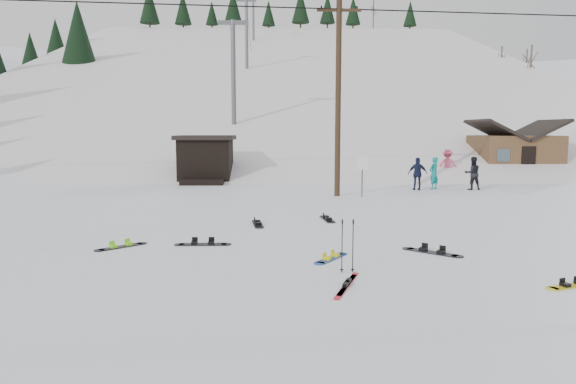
{
  "coord_description": "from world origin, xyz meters",
  "views": [
    {
      "loc": [
        -0.94,
        -9.71,
        3.05
      ],
      "look_at": [
        -0.57,
        3.97,
        1.4
      ],
      "focal_mm": 32.0,
      "sensor_mm": 36.0,
      "label": 1
    }
  ],
  "objects_px": {
    "cabin": "(514,154)",
    "hero_skis": "(347,284)",
    "utility_pole": "(338,94)",
    "hero_snowboard": "(331,258)"
  },
  "relations": [
    {
      "from": "utility_pole",
      "to": "cabin",
      "type": "bearing_deg",
      "value": 37.56
    },
    {
      "from": "hero_skis",
      "to": "hero_snowboard",
      "type": "bearing_deg",
      "value": 112.31
    },
    {
      "from": "cabin",
      "to": "hero_snowboard",
      "type": "xyz_separation_m",
      "value": [
        -14.58,
        -21.79,
        -1.46
      ]
    },
    {
      "from": "hero_snowboard",
      "to": "cabin",
      "type": "bearing_deg",
      "value": 1.59
    },
    {
      "from": "cabin",
      "to": "utility_pole",
      "type": "bearing_deg",
      "value": -142.44
    },
    {
      "from": "hero_skis",
      "to": "cabin",
      "type": "bearing_deg",
      "value": 79.02
    },
    {
      "from": "cabin",
      "to": "hero_skis",
      "type": "relative_size",
      "value": 3.08
    },
    {
      "from": "cabin",
      "to": "hero_snowboard",
      "type": "distance_m",
      "value": 26.26
    },
    {
      "from": "utility_pole",
      "to": "cabin",
      "type": "xyz_separation_m",
      "value": [
        13.0,
        10.0,
        -3.2
      ]
    },
    {
      "from": "cabin",
      "to": "hero_snowboard",
      "type": "height_order",
      "value": "cabin"
    }
  ]
}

